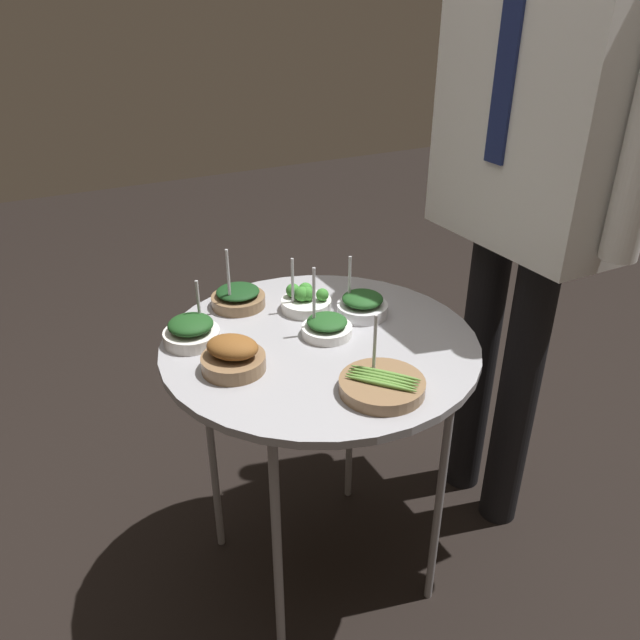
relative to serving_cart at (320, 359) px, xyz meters
name	(u,v)px	position (x,y,z in m)	size (l,w,h in m)	color
ground_plane	(320,568)	(0.00, 0.00, -0.68)	(8.00, 8.00, 0.00)	black
serving_cart	(320,359)	(0.00, 0.00, 0.00)	(0.70, 0.70, 0.73)	#939399
bowl_spinach_mid_left	(327,327)	(-0.01, 0.02, 0.07)	(0.11, 0.11, 0.16)	white
bowl_spinach_front_right	(362,305)	(-0.06, 0.14, 0.08)	(0.12, 0.12, 0.14)	silver
bowl_roast_back_right	(233,356)	(0.02, -0.21, 0.08)	(0.13, 0.13, 0.07)	brown
bowl_broccoli_front_left	(306,300)	(-0.15, 0.04, 0.07)	(0.12, 0.12, 0.14)	white
bowl_asparagus_back_left	(382,385)	(0.23, 0.01, 0.06)	(0.17, 0.17, 0.14)	brown
bowl_spinach_mid_right	(238,297)	(-0.24, -0.10, 0.07)	(0.13, 0.13, 0.16)	brown
bowl_spinach_front_center	(191,331)	(-0.12, -0.25, 0.08)	(0.12, 0.12, 0.13)	silver
waiter_figure	(535,142)	(-0.02, 0.57, 0.42)	(0.64, 0.24, 1.73)	black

